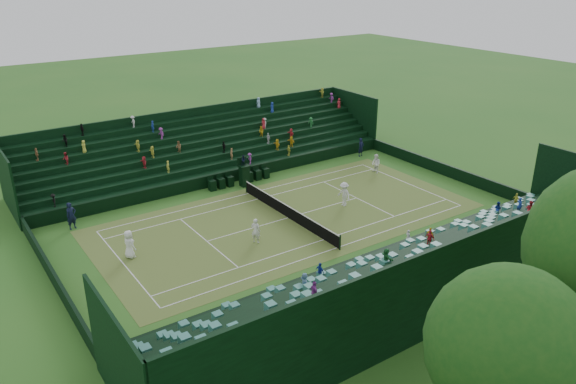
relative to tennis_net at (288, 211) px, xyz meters
name	(u,v)px	position (x,y,z in m)	size (l,w,h in m)	color
ground	(288,218)	(0.00, 0.00, -0.53)	(160.00, 160.00, 0.00)	#29641F
court_surface	(288,218)	(0.00, 0.00, -0.52)	(12.97, 26.77, 0.01)	#3E7226
perimeter_wall_north	(441,168)	(0.00, 15.88, -0.03)	(17.17, 0.20, 1.00)	black
perimeter_wall_south	(54,278)	(0.00, -15.88, -0.03)	(17.17, 0.20, 1.00)	black
perimeter_wall_east	(369,260)	(8.48, 0.00, -0.03)	(0.20, 31.77, 1.00)	black
perimeter_wall_west	(230,177)	(-8.48, 0.00, -0.03)	(0.20, 31.77, 1.00)	black
north_grandstand	(424,275)	(12.66, 0.00, 1.02)	(6.60, 32.00, 4.90)	black
south_grandstand	(206,151)	(-12.66, 0.00, 1.02)	(6.60, 32.00, 4.90)	black
tennis_net	(288,211)	(0.00, 0.00, 0.00)	(11.67, 0.10, 1.06)	black
umpire_chair	(244,173)	(-7.12, 0.59, 0.60)	(0.84, 0.84, 2.63)	black
courtside_chairs	(239,179)	(-7.73, 0.49, -0.07)	(0.55, 5.52, 1.20)	black
player_near_west	(129,244)	(-0.74, -11.24, 0.38)	(0.89, 0.58, 1.82)	white
player_near_east	(256,231)	(1.92, -3.83, 0.32)	(0.62, 0.41, 1.70)	white
player_far_west	(376,164)	(-3.36, 11.45, 0.30)	(0.80, 0.62, 1.65)	white
player_far_east	(344,194)	(0.52, 4.68, 0.40)	(1.19, 0.69, 1.85)	white
line_judge_north	(361,147)	(-7.51, 13.40, 0.34)	(0.64, 0.42, 1.74)	black
line_judge_south	(71,216)	(-6.89, -13.05, 0.43)	(0.70, 0.46, 1.91)	black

